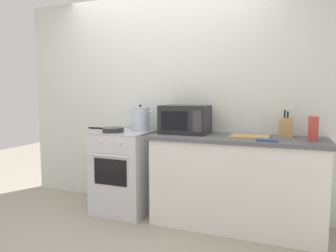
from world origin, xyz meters
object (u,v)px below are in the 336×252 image
(stove, at_px, (125,171))
(microwave, at_px, (185,119))
(stock_pot, at_px, (140,119))
(cutting_board, at_px, (250,137))
(oven_mitt, at_px, (267,140))
(frying_pan, at_px, (113,130))
(knife_block, at_px, (286,127))
(pasta_box, at_px, (313,129))

(stove, relative_size, microwave, 1.84)
(stove, height_order, stock_pot, stock_pot)
(cutting_board, height_order, oven_mitt, cutting_board)
(stove, bearing_deg, oven_mitt, -5.84)
(frying_pan, xyz_separation_m, cutting_board, (1.47, 0.11, -0.02))
(stove, distance_m, knife_block, 1.80)
(pasta_box, bearing_deg, stock_pot, 175.57)
(pasta_box, bearing_deg, stove, 179.14)
(cutting_board, relative_size, knife_block, 1.36)
(frying_pan, height_order, knife_block, knife_block)
(stock_pot, height_order, oven_mitt, stock_pot)
(stock_pot, bearing_deg, pasta_box, -4.43)
(knife_block, height_order, oven_mitt, knife_block)
(oven_mitt, bearing_deg, stove, 174.16)
(pasta_box, height_order, oven_mitt, pasta_box)
(stock_pot, distance_m, pasta_box, 1.78)
(stove, relative_size, frying_pan, 2.10)
(cutting_board, height_order, pasta_box, pasta_box)
(stove, bearing_deg, frying_pan, -125.38)
(stock_pot, relative_size, knife_block, 1.13)
(microwave, relative_size, cutting_board, 1.39)
(stove, distance_m, stock_pot, 0.63)
(microwave, distance_m, pasta_box, 1.23)
(frying_pan, xyz_separation_m, knife_block, (1.78, 0.25, 0.07))
(stove, bearing_deg, cutting_board, 0.05)
(cutting_board, height_order, knife_block, knife_block)
(stove, bearing_deg, microwave, 6.43)
(pasta_box, distance_m, oven_mitt, 0.41)
(knife_block, bearing_deg, stove, -175.27)
(cutting_board, bearing_deg, oven_mitt, -44.04)
(knife_block, distance_m, oven_mitt, 0.35)
(frying_pan, relative_size, cutting_board, 1.22)
(stock_pot, xyz_separation_m, frying_pan, (-0.23, -0.22, -0.11))
(frying_pan, height_order, cutting_board, frying_pan)
(stove, distance_m, oven_mitt, 1.63)
(cutting_board, bearing_deg, frying_pan, -175.62)
(microwave, bearing_deg, cutting_board, -6.50)
(stove, xyz_separation_m, stock_pot, (0.15, 0.11, 0.60))
(stove, relative_size, knife_block, 3.46)
(stock_pot, height_order, microwave, same)
(stove, relative_size, cutting_board, 2.56)
(stock_pot, height_order, cutting_board, stock_pot)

